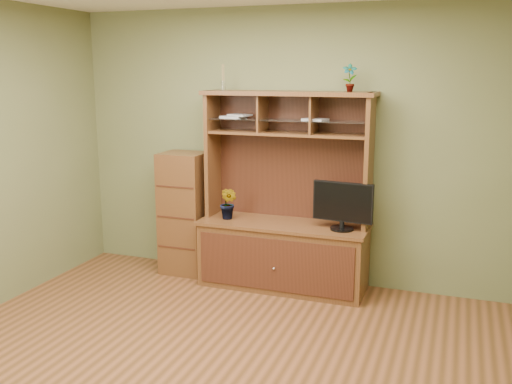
% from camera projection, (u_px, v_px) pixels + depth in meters
% --- Properties ---
extents(room, '(4.54, 4.04, 2.74)m').
position_uv_depth(room, '(203.00, 183.00, 3.80)').
color(room, '#503117').
rests_on(room, ground).
extents(media_hutch, '(1.66, 0.61, 1.90)m').
position_uv_depth(media_hutch, '(284.00, 235.00, 5.55)').
color(media_hutch, '#4D2E16').
rests_on(media_hutch, room).
extents(monitor, '(0.56, 0.22, 0.45)m').
position_uv_depth(monitor, '(343.00, 205.00, 5.21)').
color(monitor, black).
rests_on(monitor, media_hutch).
extents(orchid_plant, '(0.21, 0.19, 0.32)m').
position_uv_depth(orchid_plant, '(228.00, 203.00, 5.60)').
color(orchid_plant, '#32581E').
rests_on(orchid_plant, media_hutch).
extents(top_plant, '(0.15, 0.11, 0.25)m').
position_uv_depth(top_plant, '(350.00, 78.00, 5.12)').
color(top_plant, '#316322').
rests_on(top_plant, media_hutch).
extents(reed_diffuser, '(0.05, 0.05, 0.25)m').
position_uv_depth(reed_diffuser, '(223.00, 80.00, 5.53)').
color(reed_diffuser, silver).
rests_on(reed_diffuser, media_hutch).
extents(magazines, '(1.07, 0.21, 0.04)m').
position_uv_depth(magazines, '(261.00, 117.00, 5.48)').
color(magazines, '#AEAEB3').
rests_on(magazines, media_hutch).
extents(side_cabinet, '(0.45, 0.41, 1.27)m').
position_uv_depth(side_cabinet, '(185.00, 213.00, 5.94)').
color(side_cabinet, '#4D2E16').
rests_on(side_cabinet, room).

